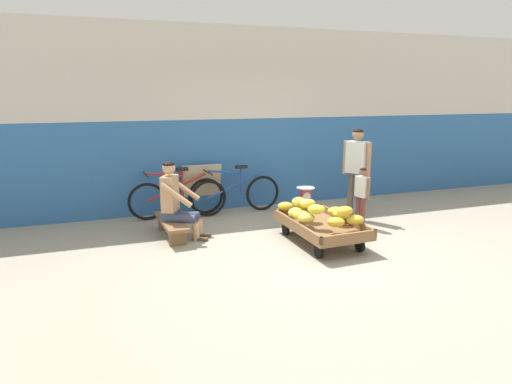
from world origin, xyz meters
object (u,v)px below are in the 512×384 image
Objects in this scene: customer_child at (362,191)px; banana_cart at (321,227)px; sign_board at (201,188)px; bicycle_near_left at (177,197)px; bicycle_far_left at (236,194)px; plastic_crate at (305,213)px; low_bench at (171,224)px; customer_adult at (357,164)px; vendor_seated at (176,200)px; weighing_scale at (305,196)px.

banana_cart is at bearing -153.65° from customer_child.
banana_cart is 1.69× the size of sign_board.
bicycle_near_left is 1.00× the size of bicycle_far_left.
low_bench is at bearing -178.94° from plastic_crate.
bicycle_far_left is 1.73× the size of customer_child.
customer_adult reaches higher than bicycle_near_left.
weighing_scale is (2.13, 0.08, -0.11)m from vendor_seated.
bicycle_far_left is at bearing 39.26° from vendor_seated.
plastic_crate is at bearing 143.79° from customer_child.
customer_child reaches higher than low_bench.
weighing_scale is at bearing -27.66° from bicycle_near_left.
customer_adult is at bearing -29.70° from sign_board.
bicycle_near_left is at bearing -155.85° from sign_board.
banana_cart is 1.29× the size of vendor_seated.
bicycle_far_left is at bearing 36.36° from low_bench.
low_bench is 1.48m from sign_board.
customer_adult is at bearing -21.77° from bicycle_near_left.
bicycle_far_left is (-0.92, 0.90, 0.20)m from plastic_crate.
vendor_seated is at bearing -116.47° from sign_board.
vendor_seated is 3.17× the size of plastic_crate.
bicycle_near_left is (0.18, 1.10, -0.21)m from vendor_seated.
vendor_seated is at bearing -27.29° from low_bench.
weighing_scale is 0.18× the size of bicycle_near_left.
customer_child is (0.72, -0.53, 0.44)m from plastic_crate.
bicycle_near_left is at bearing 152.34° from weighing_scale.
bicycle_far_left is at bearing -30.52° from sign_board.
customer_child is (1.64, -1.43, 0.24)m from bicycle_far_left.
weighing_scale reaches higher than plastic_crate.
banana_cart is 1.54× the size of customer_child.
sign_board is at bearing 140.14° from plastic_crate.
customer_adult is (2.34, -1.33, 0.52)m from sign_board.
plastic_crate is at bearing 2.19° from vendor_seated.
vendor_seated is (-1.90, 0.92, 0.33)m from banana_cart.
bicycle_near_left is 1.08× the size of customer_adult.
vendor_seated reaches higher than sign_board.
customer_child is at bearing -41.10° from bicycle_far_left.
customer_child reaches higher than banana_cart.
customer_adult is (2.99, -0.02, 0.38)m from vendor_seated.
customer_adult reaches higher than bicycle_far_left.
plastic_crate is at bearing 90.00° from weighing_scale.
vendor_seated reaches higher than plastic_crate.
customer_adult reaches higher than low_bench.
weighing_scale is at bearing 143.85° from customer_child.
vendor_seated reaches higher than bicycle_far_left.
plastic_crate is 0.22× the size of bicycle_near_left.
weighing_scale is (0.00, -0.00, 0.30)m from plastic_crate.
banana_cart is 4.91× the size of weighing_scale.
weighing_scale is at bearing -39.88° from sign_board.
customer_child reaches higher than sign_board.
bicycle_far_left reaches higher than banana_cart.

